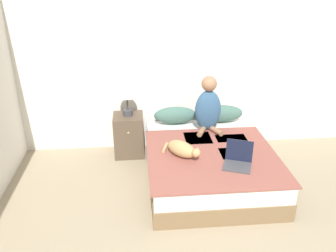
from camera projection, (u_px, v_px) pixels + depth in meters
name	position (u px, v px, depth m)	size (l,w,h in m)	color
wall_back	(192.00, 62.00, 5.00)	(5.89, 0.05, 2.55)	silver
bed	(209.00, 163.00, 4.52)	(1.56, 1.90, 0.44)	brown
pillow_near	(175.00, 115.00, 5.09)	(0.61, 0.23, 0.24)	#42665B
pillow_far	(222.00, 113.00, 5.14)	(0.61, 0.23, 0.24)	#42665B
person_sitting	(208.00, 107.00, 4.79)	(0.36, 0.35, 0.76)	#33567A
cat_tabby	(182.00, 149.00, 4.20)	(0.43, 0.51, 0.19)	tan
laptop_open	(238.00, 161.00, 4.03)	(0.39, 0.39, 0.26)	#424247
nightstand	(129.00, 135.00, 5.08)	(0.42, 0.42, 0.60)	brown
table_lamp	(127.00, 93.00, 4.84)	(0.25, 0.25, 0.47)	#38383D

